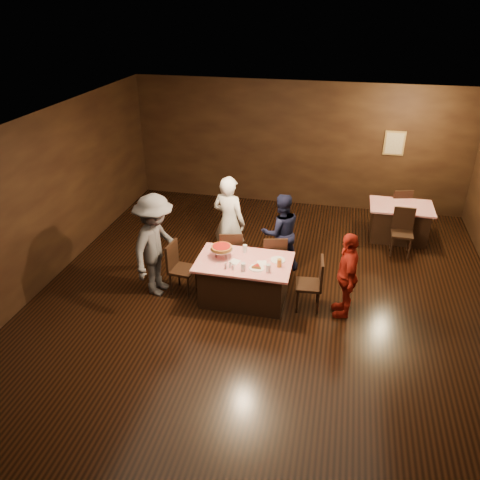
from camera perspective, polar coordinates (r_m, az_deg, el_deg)
name	(u,v)px	position (r m, az deg, el deg)	size (l,w,h in m)	color
room	(261,201)	(6.65, 2.60, 4.72)	(10.00, 10.04, 3.02)	black
main_table	(244,280)	(8.05, 0.49, -4.95)	(1.60, 1.00, 0.77)	red
back_table	(399,222)	(10.62, 18.81, 2.09)	(1.30, 0.90, 0.77)	#A80B1D
chair_far_left	(232,252)	(8.70, -1.04, -1.51)	(0.42, 0.42, 0.95)	black
chair_far_right	(274,257)	(8.57, 4.17, -2.08)	(0.42, 0.42, 0.95)	black
chair_end_left	(183,269)	(8.26, -7.00, -3.48)	(0.42, 0.42, 0.95)	black
chair_end_right	(309,284)	(7.88, 8.37, -5.30)	(0.42, 0.42, 0.95)	black
chair_back_near	(402,233)	(9.95, 19.17, 0.84)	(0.42, 0.42, 0.95)	black
chair_back_far	(398,207)	(11.13, 18.66, 3.83)	(0.42, 0.42, 0.95)	black
diner_white_jacket	(229,222)	(8.85, -1.35, 2.21)	(0.67, 0.44, 1.82)	silver
diner_navy_hoodie	(281,233)	(8.80, 4.99, 0.91)	(0.75, 0.58, 1.54)	black
diner_grey_knit	(156,245)	(8.12, -10.22, -0.66)	(1.20, 0.69, 1.86)	#504F54
diner_red_shirt	(347,275)	(7.71, 12.88, -4.16)	(0.87, 0.36, 1.49)	#9E1D12
pizza_stand	(222,248)	(7.88, -2.26, -0.95)	(0.38, 0.38, 0.22)	black
plate_with_slice	(257,267)	(7.64, 2.05, -3.31)	(0.25, 0.25, 0.06)	white
plate_empty	(278,260)	(7.89, 4.65, -2.44)	(0.25, 0.25, 0.01)	white
glass_front_left	(243,267)	(7.55, 0.39, -3.31)	(0.08, 0.08, 0.14)	silver
glass_front_right	(268,268)	(7.53, 3.46, -3.46)	(0.08, 0.08, 0.14)	silver
glass_amber	(279,263)	(7.68, 4.81, -2.82)	(0.08, 0.08, 0.14)	#BF7F26
glass_back	(245,249)	(8.07, 0.61, -1.07)	(0.08, 0.08, 0.14)	silver
condiments	(230,266)	(7.62, -1.27, -3.19)	(0.17, 0.10, 0.09)	silver
napkin_center	(262,263)	(7.79, 2.66, -2.82)	(0.16, 0.16, 0.01)	white
napkin_left	(235,261)	(7.83, -0.65, -2.63)	(0.16, 0.16, 0.01)	white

